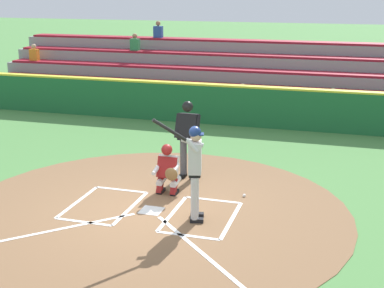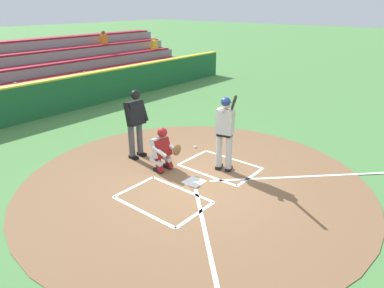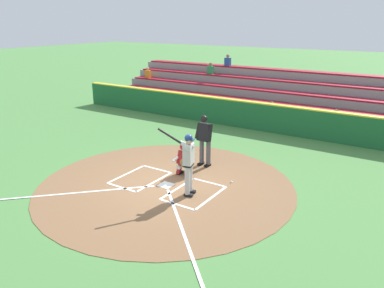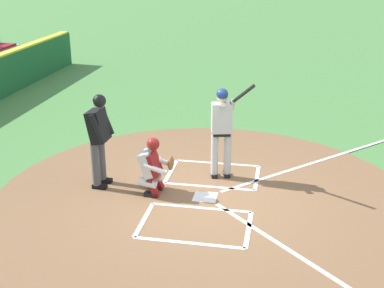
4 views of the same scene
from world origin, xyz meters
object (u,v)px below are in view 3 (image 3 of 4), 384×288
(plate_umpire, at_px, (205,137))
(batter, at_px, (188,160))
(catcher, at_px, (184,159))
(baseball, at_px, (231,182))

(plate_umpire, bearing_deg, batter, 109.74)
(batter, xyz_separation_m, plate_umpire, (0.81, -2.26, -0.02))
(catcher, bearing_deg, plate_umpire, -96.79)
(plate_umpire, relative_size, baseball, 25.20)
(plate_umpire, xyz_separation_m, baseball, (-1.50, 0.80, -1.04))
(batter, height_order, plate_umpire, batter)
(catcher, xyz_separation_m, baseball, (-1.63, -0.28, -0.55))
(catcher, height_order, baseball, catcher)
(baseball, bearing_deg, batter, 64.82)
(batter, relative_size, catcher, 1.88)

